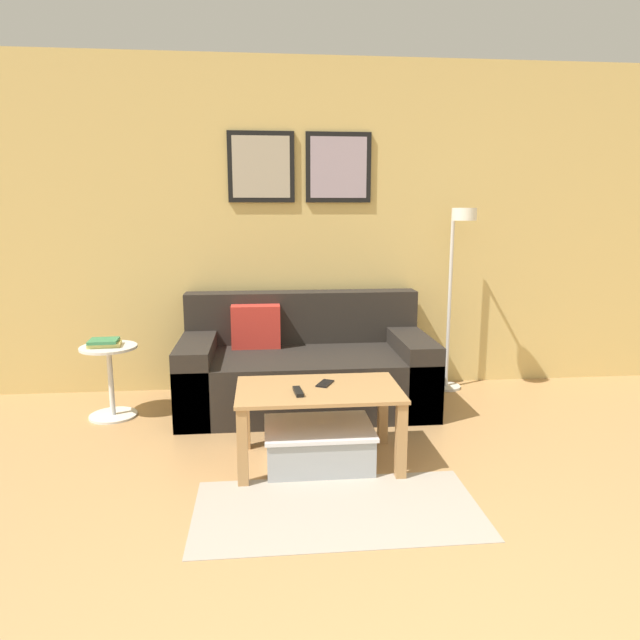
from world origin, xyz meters
name	(u,v)px	position (x,y,z in m)	size (l,w,h in m)	color
wall_back	(335,228)	(-0.01, 3.69, 1.28)	(5.60, 0.09, 2.55)	#D6B76B
area_rug	(337,509)	(-0.24, 1.68, 0.00)	(1.38, 0.69, 0.01)	#A39989
couch	(304,368)	(-0.29, 3.21, 0.28)	(1.78, 0.92, 0.80)	#28231E
coffee_table	(319,403)	(-0.28, 2.22, 0.36)	(0.92, 0.55, 0.44)	#AD7F4C
storage_bin	(319,445)	(-0.28, 2.19, 0.11)	(0.61, 0.45, 0.23)	#9EA3A8
floor_lamp	(457,271)	(0.88, 3.35, 0.96)	(0.23, 0.45, 1.44)	silver
side_table	(110,374)	(-1.64, 3.09, 0.31)	(0.38, 0.38, 0.51)	silver
book_stack	(104,343)	(-1.67, 3.08, 0.53)	(0.22, 0.18, 0.05)	#D8C666
remote_control	(298,392)	(-0.40, 2.14, 0.45)	(0.04, 0.15, 0.02)	black
cell_phone	(325,383)	(-0.23, 2.29, 0.45)	(0.07, 0.14, 0.01)	black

